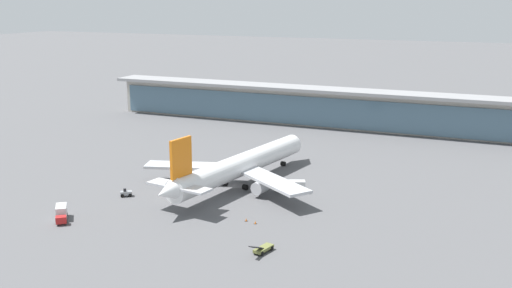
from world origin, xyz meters
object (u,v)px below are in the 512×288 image
Objects in this scene: airliner_on_stand at (239,166)px; safety_cone_bravo at (246,220)px; service_truck_near_nose_grey at (126,193)px; service_truck_under_wing_white at (293,186)px; safety_cone_alpha at (255,222)px; service_truck_by_tail_olive at (263,249)px; service_truck_mid_apron_red at (61,213)px.

safety_cone_bravo is (12.66, -23.13, -5.23)m from airliner_on_stand.
service_truck_under_wing_white is (37.58, 19.82, 0.82)m from service_truck_near_nose_grey.
service_truck_under_wing_white is 10.89× the size of safety_cone_alpha.
service_truck_under_wing_white is 38.95m from service_truck_by_tail_olive.
service_truck_by_tail_olive is at bearing -55.04° from safety_cone_bravo.
service_truck_mid_apron_red is at bearing -123.85° from airliner_on_stand.
service_truck_mid_apron_red reaches higher than service_truck_by_tail_olive.
service_truck_mid_apron_red is at bearing -136.24° from service_truck_under_wing_white.
service_truck_by_tail_olive is 9.91× the size of safety_cone_alpha.
service_truck_under_wing_white reaches higher than safety_cone_alpha.
service_truck_mid_apron_red reaches higher than safety_cone_bravo.
service_truck_mid_apron_red reaches higher than safety_cone_alpha.
service_truck_by_tail_olive is at bearing -78.76° from service_truck_under_wing_white.
airliner_on_stand is 28.75m from safety_cone_alpha.
service_truck_by_tail_olive is at bearing -58.80° from airliner_on_stand.
service_truck_near_nose_grey is 4.74× the size of safety_cone_bravo.
service_truck_under_wing_white is at bearing 90.07° from safety_cone_alpha.
airliner_on_stand is at bearing 122.50° from safety_cone_alpha.
safety_cone_bravo is at bearing -61.32° from airliner_on_stand.
airliner_on_stand is at bearing -177.65° from service_truck_under_wing_white.
safety_cone_alpha is (-7.56, 13.72, -0.49)m from service_truck_by_tail_olive.
service_truck_under_wing_white and service_truck_mid_apron_red have the same top height.
safety_cone_alpha is 2.63m from safety_cone_bravo.
airliner_on_stand reaches higher than service_truck_near_nose_grey.
service_truck_mid_apron_red is at bearing -100.48° from service_truck_near_nose_grey.
service_truck_near_nose_grey is at bearing 172.96° from safety_cone_alpha.
service_truck_under_wing_white is at bearing 43.76° from service_truck_mid_apron_red.
service_truck_under_wing_white reaches higher than service_truck_by_tail_olive.
airliner_on_stand is 46.93m from service_truck_mid_apron_red.
airliner_on_stand is 9.52× the size of service_truck_by_tail_olive.
service_truck_by_tail_olive reaches higher than safety_cone_bravo.
airliner_on_stand is 94.31× the size of safety_cone_bravo.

